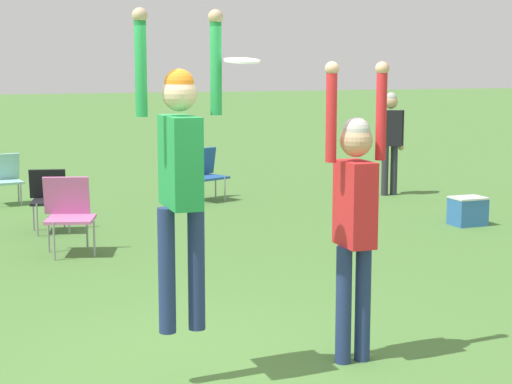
{
  "coord_description": "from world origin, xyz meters",
  "views": [
    {
      "loc": [
        -1.87,
        -5.62,
        2.25
      ],
      "look_at": [
        0.41,
        0.26,
        1.3
      ],
      "focal_mm": 60.0,
      "sensor_mm": 36.0,
      "label": 1
    }
  ],
  "objects_px": {
    "camping_chair_3": "(69,210)",
    "person_defending": "(355,204)",
    "frisbee": "(242,61)",
    "cooler_box": "(468,211)",
    "camping_chair_4": "(6,176)",
    "person_jumping": "(180,163)",
    "camping_chair_1": "(49,195)",
    "person_spectator_near": "(390,134)",
    "camping_chair_5": "(204,171)"
  },
  "relations": [
    {
      "from": "camping_chair_3",
      "to": "camping_chair_5",
      "type": "bearing_deg",
      "value": -111.9
    },
    {
      "from": "person_spectator_near",
      "to": "cooler_box",
      "type": "height_order",
      "value": "person_spectator_near"
    },
    {
      "from": "person_jumping",
      "to": "camping_chair_4",
      "type": "height_order",
      "value": "person_jumping"
    },
    {
      "from": "camping_chair_5",
      "to": "cooler_box",
      "type": "height_order",
      "value": "camping_chair_5"
    },
    {
      "from": "frisbee",
      "to": "camping_chair_3",
      "type": "xyz_separation_m",
      "value": [
        -0.49,
        4.63,
        -1.74
      ]
    },
    {
      "from": "person_defending",
      "to": "camping_chair_5",
      "type": "xyz_separation_m",
      "value": [
        1.35,
        7.87,
        -0.73
      ]
    },
    {
      "from": "frisbee",
      "to": "cooler_box",
      "type": "bearing_deg",
      "value": 41.32
    },
    {
      "from": "person_jumping",
      "to": "person_defending",
      "type": "relative_size",
      "value": 0.98
    },
    {
      "from": "camping_chair_3",
      "to": "cooler_box",
      "type": "distance_m",
      "value": 5.51
    },
    {
      "from": "camping_chair_1",
      "to": "camping_chair_4",
      "type": "bearing_deg",
      "value": -68.75
    },
    {
      "from": "person_spectator_near",
      "to": "cooler_box",
      "type": "distance_m",
      "value": 2.99
    },
    {
      "from": "camping_chair_1",
      "to": "person_spectator_near",
      "type": "xyz_separation_m",
      "value": [
        5.9,
        1.14,
        0.57
      ]
    },
    {
      "from": "camping_chair_1",
      "to": "camping_chair_4",
      "type": "xyz_separation_m",
      "value": [
        -0.33,
        2.55,
        -0.03
      ]
    },
    {
      "from": "person_jumping",
      "to": "person_defending",
      "type": "bearing_deg",
      "value": -90.0
    },
    {
      "from": "camping_chair_4",
      "to": "cooler_box",
      "type": "relative_size",
      "value": 1.75
    },
    {
      "from": "person_jumping",
      "to": "camping_chair_5",
      "type": "height_order",
      "value": "person_jumping"
    },
    {
      "from": "camping_chair_5",
      "to": "person_spectator_near",
      "type": "relative_size",
      "value": 0.49
    },
    {
      "from": "camping_chair_1",
      "to": "cooler_box",
      "type": "bearing_deg",
      "value": 176.78
    },
    {
      "from": "frisbee",
      "to": "camping_chair_5",
      "type": "relative_size",
      "value": 0.29
    },
    {
      "from": "camping_chair_4",
      "to": "person_defending",
      "type": "bearing_deg",
      "value": 92.68
    },
    {
      "from": "person_spectator_near",
      "to": "camping_chair_5",
      "type": "bearing_deg",
      "value": -156.43
    },
    {
      "from": "camping_chair_3",
      "to": "cooler_box",
      "type": "relative_size",
      "value": 1.96
    },
    {
      "from": "person_spectator_near",
      "to": "cooler_box",
      "type": "xyz_separation_m",
      "value": [
        -0.38,
        -2.84,
        -0.86
      ]
    },
    {
      "from": "frisbee",
      "to": "cooler_box",
      "type": "xyz_separation_m",
      "value": [
        5.0,
        4.4,
        -2.07
      ]
    },
    {
      "from": "cooler_box",
      "to": "camping_chair_5",
      "type": "bearing_deg",
      "value": 128.17
    },
    {
      "from": "frisbee",
      "to": "cooler_box",
      "type": "distance_m",
      "value": 6.97
    },
    {
      "from": "person_defending",
      "to": "camping_chair_3",
      "type": "xyz_separation_m",
      "value": [
        -1.4,
        4.6,
        -0.69
      ]
    },
    {
      "from": "camping_chair_1",
      "to": "camping_chair_3",
      "type": "bearing_deg",
      "value": 105.01
    },
    {
      "from": "camping_chair_4",
      "to": "cooler_box",
      "type": "xyz_separation_m",
      "value": [
        5.86,
        -4.24,
        -0.26
      ]
    },
    {
      "from": "camping_chair_3",
      "to": "person_defending",
      "type": "bearing_deg",
      "value": 125.04
    },
    {
      "from": "camping_chair_4",
      "to": "camping_chair_5",
      "type": "relative_size",
      "value": 0.95
    },
    {
      "from": "cooler_box",
      "to": "person_spectator_near",
      "type": "bearing_deg",
      "value": 82.43
    },
    {
      "from": "camping_chair_5",
      "to": "person_spectator_near",
      "type": "bearing_deg",
      "value": 145.35
    },
    {
      "from": "camping_chair_3",
      "to": "person_spectator_near",
      "type": "height_order",
      "value": "person_spectator_near"
    },
    {
      "from": "person_defending",
      "to": "frisbee",
      "type": "distance_m",
      "value": 1.39
    },
    {
      "from": "camping_chair_5",
      "to": "person_spectator_near",
      "type": "distance_m",
      "value": 3.25
    },
    {
      "from": "camping_chair_3",
      "to": "camping_chair_4",
      "type": "distance_m",
      "value": 4.03
    },
    {
      "from": "frisbee",
      "to": "camping_chair_1",
      "type": "bearing_deg",
      "value": 94.93
    },
    {
      "from": "camping_chair_1",
      "to": "person_defending",
      "type": "bearing_deg",
      "value": 117.07
    },
    {
      "from": "person_defending",
      "to": "camping_chair_4",
      "type": "distance_m",
      "value": 8.82
    },
    {
      "from": "person_jumping",
      "to": "camping_chair_5",
      "type": "xyz_separation_m",
      "value": [
        2.68,
        7.84,
        -1.09
      ]
    },
    {
      "from": "person_defending",
      "to": "cooler_box",
      "type": "height_order",
      "value": "person_defending"
    },
    {
      "from": "camping_chair_4",
      "to": "camping_chair_5",
      "type": "height_order",
      "value": "camping_chair_5"
    },
    {
      "from": "camping_chair_3",
      "to": "person_spectator_near",
      "type": "relative_size",
      "value": 0.51
    },
    {
      "from": "frisbee",
      "to": "camping_chair_5",
      "type": "distance_m",
      "value": 8.4
    },
    {
      "from": "person_jumping",
      "to": "cooler_box",
      "type": "distance_m",
      "value": 7.09
    },
    {
      "from": "camping_chair_4",
      "to": "camping_chair_5",
      "type": "xyz_separation_m",
      "value": [
        3.11,
        -0.74,
        0.02
      ]
    },
    {
      "from": "person_jumping",
      "to": "camping_chair_1",
      "type": "relative_size",
      "value": 2.68
    },
    {
      "from": "person_defending",
      "to": "cooler_box",
      "type": "bearing_deg",
      "value": 138.23
    },
    {
      "from": "camping_chair_1",
      "to": "camping_chair_3",
      "type": "height_order",
      "value": "camping_chair_3"
    }
  ]
}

